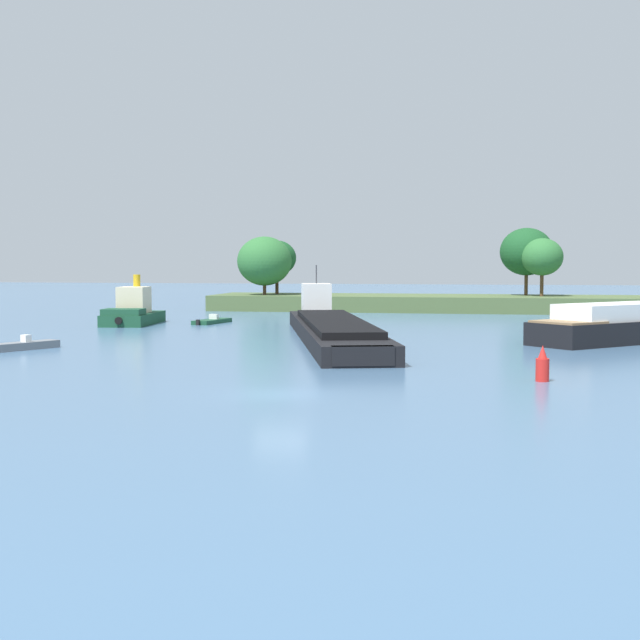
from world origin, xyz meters
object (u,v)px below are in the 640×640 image
cargo_barge (332,328)px  fishing_skiff (21,346)px  tugboat (133,312)px  channel_buoy_red (542,366)px  small_motorboat (212,321)px

cargo_barge → fishing_skiff: bearing=-148.2°
fishing_skiff → tugboat: 25.99m
cargo_barge → tugboat: (-22.36, 13.37, 0.29)m
channel_buoy_red → small_motorboat: bearing=127.7°
cargo_barge → tugboat: size_ratio=3.73×
cargo_barge → small_motorboat: bearing=133.0°
fishing_skiff → tugboat: tugboat is taller
small_motorboat → tugboat: tugboat is taller
cargo_barge → channel_buoy_red: (15.18, -22.90, -0.14)m
tugboat → channel_buoy_red: bearing=-44.0°
fishing_skiff → cargo_barge: (20.18, 12.51, 0.66)m
fishing_skiff → tugboat: size_ratio=0.57×
fishing_skiff → channel_buoy_red: 36.85m
channel_buoy_red → tugboat: bearing=136.0°
small_motorboat → channel_buoy_red: 49.41m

